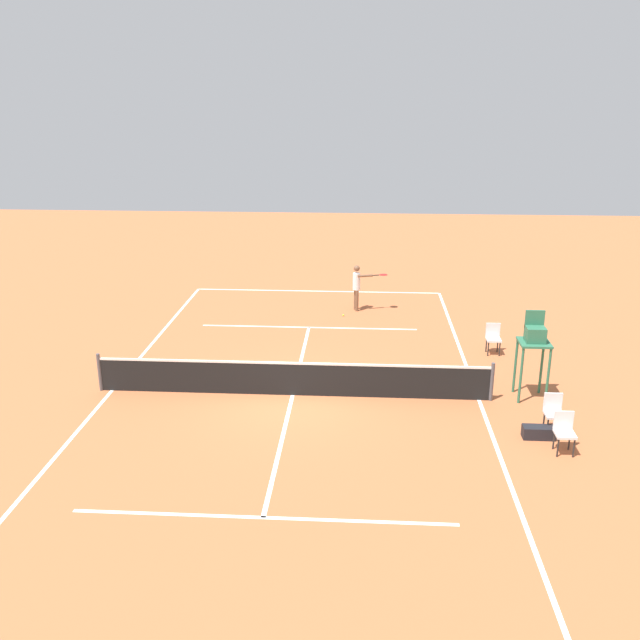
% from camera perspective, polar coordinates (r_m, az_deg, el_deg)
% --- Properties ---
extents(ground_plane, '(60.00, 60.00, 0.00)m').
position_cam_1_polar(ground_plane, '(18.74, -2.29, -6.26)').
color(ground_plane, '#B76038').
extents(court_lines, '(10.12, 20.76, 0.01)m').
position_cam_1_polar(court_lines, '(18.74, -2.29, -6.25)').
color(court_lines, white).
rests_on(court_lines, ground).
extents(tennis_net, '(10.72, 0.10, 1.07)m').
position_cam_1_polar(tennis_net, '(18.54, -2.31, -4.86)').
color(tennis_net, '#4C4C51').
rests_on(tennis_net, ground).
extents(player_serving, '(1.33, 0.50, 1.74)m').
position_cam_1_polar(player_serving, '(25.66, 3.17, 3.04)').
color(player_serving, brown).
rests_on(player_serving, ground).
extents(tennis_ball, '(0.07, 0.07, 0.07)m').
position_cam_1_polar(tennis_ball, '(25.22, 1.95, 0.40)').
color(tennis_ball, '#CCE033').
rests_on(tennis_ball, ground).
extents(umpire_chair, '(0.80, 0.80, 2.41)m').
position_cam_1_polar(umpire_chair, '(18.84, 17.41, -1.72)').
color(umpire_chair, '#2D6B4C').
rests_on(umpire_chair, ground).
extents(courtside_chair_near, '(0.44, 0.46, 0.95)m').
position_cam_1_polar(courtside_chair_near, '(16.66, 19.66, -8.65)').
color(courtside_chair_near, '#262626').
rests_on(courtside_chair_near, ground).
extents(courtside_chair_mid, '(0.44, 0.46, 0.95)m').
position_cam_1_polar(courtside_chair_mid, '(22.15, 14.22, -1.39)').
color(courtside_chair_mid, '#262626').
rests_on(courtside_chair_mid, ground).
extents(courtside_chair_far, '(0.44, 0.46, 0.95)m').
position_cam_1_polar(courtside_chair_far, '(17.52, 18.87, -7.20)').
color(courtside_chair_far, '#262626').
rests_on(courtside_chair_far, ground).
extents(equipment_bag, '(0.76, 0.32, 0.30)m').
position_cam_1_polar(equipment_bag, '(17.26, 17.74, -8.89)').
color(equipment_bag, black).
rests_on(equipment_bag, ground).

